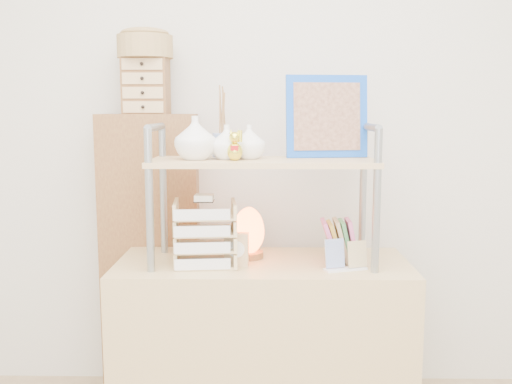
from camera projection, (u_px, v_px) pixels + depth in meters
desk at (263, 348)px, 2.39m from camera, size 1.20×0.50×0.75m
cabinet at (152, 256)px, 2.73m from camera, size 0.46×0.27×1.35m
hutch at (256, 156)px, 2.29m from camera, size 0.90×0.34×0.76m
letter_tray at (205, 237)px, 2.28m from camera, size 0.25×0.24×0.29m
salt_lamp at (249, 232)px, 2.39m from camera, size 0.14×0.13×0.22m
desk_clock at (236, 249)px, 2.27m from camera, size 0.10×0.05×0.13m
postcard_stand at (345, 261)px, 2.22m from camera, size 0.18×0.10×0.12m
drawer_chest at (146, 86)px, 2.59m from camera, size 0.20×0.16×0.25m
woven_basket at (145, 47)px, 2.57m from camera, size 0.25×0.25×0.10m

